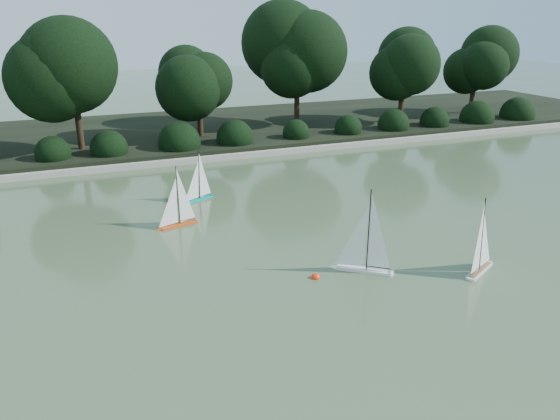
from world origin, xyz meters
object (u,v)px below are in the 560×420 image
object	(u,v)px
sailboat_teal	(196,193)
sailboat_white_b	(483,258)
race_buoy	(316,278)
sailboat_orange	(175,217)
sailboat_white_a	(359,258)

from	to	relation	value
sailboat_teal	sailboat_white_b	bearing A→B (deg)	-56.10
sailboat_teal	race_buoy	bearing A→B (deg)	-79.19
sailboat_orange	sailboat_teal	xyz separation A→B (m)	(0.84, 1.52, -0.01)
race_buoy	sailboat_teal	bearing A→B (deg)	100.81
sailboat_white_a	race_buoy	size ratio (longest dim) A/B	9.62
sailboat_teal	race_buoy	size ratio (longest dim) A/B	7.82
sailboat_white_b	race_buoy	bearing A→B (deg)	163.97
sailboat_white_a	race_buoy	distance (m)	0.88
race_buoy	sailboat_white_a	bearing A→B (deg)	-1.66
sailboat_white_a	sailboat_teal	distance (m)	5.21
sailboat_orange	sailboat_teal	bearing A→B (deg)	61.08
sailboat_white_b	sailboat_orange	distance (m)	6.28
sailboat_white_b	race_buoy	xyz separation A→B (m)	(-2.91, 0.84, -0.23)
sailboat_white_a	race_buoy	xyz separation A→B (m)	(-0.84, 0.02, -0.26)
sailboat_white_a	race_buoy	world-z (taller)	sailboat_white_a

